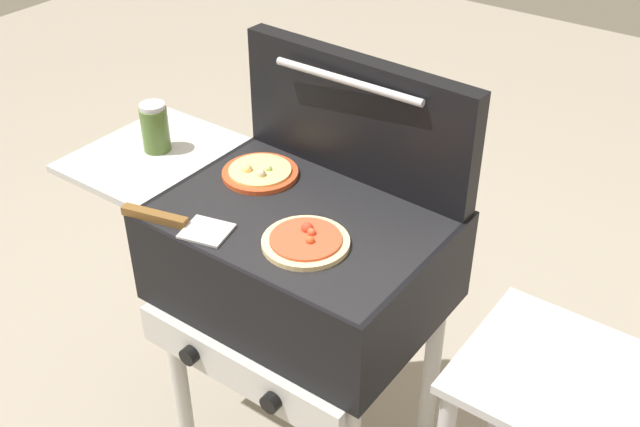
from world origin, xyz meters
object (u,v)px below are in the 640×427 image
at_px(pizza_pepperoni, 306,241).
at_px(sauce_jar, 155,127).
at_px(grill, 297,263).
at_px(spatula, 176,222).
at_px(pizza_cheese, 260,172).

distance_m(pizza_pepperoni, sauce_jar, 0.57).
relative_size(grill, pizza_pepperoni, 5.11).
bearing_deg(pizza_pepperoni, sauce_jar, 169.21).
bearing_deg(sauce_jar, grill, -2.67).
bearing_deg(pizza_pepperoni, grill, 137.39).
bearing_deg(pizza_pepperoni, spatula, -158.08).
bearing_deg(grill, sauce_jar, 177.33).
xyz_separation_m(grill, pizza_pepperoni, (0.09, -0.08, 0.15)).
height_order(sauce_jar, spatula, sauce_jar).
bearing_deg(grill, spatula, -133.26).
xyz_separation_m(grill, spatula, (-0.18, -0.19, 0.15)).
height_order(pizza_cheese, pizza_pepperoni, same).
xyz_separation_m(pizza_pepperoni, sauce_jar, (-0.55, 0.11, 0.05)).
relative_size(grill, pizza_cheese, 5.19).
bearing_deg(sauce_jar, spatula, -37.64).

